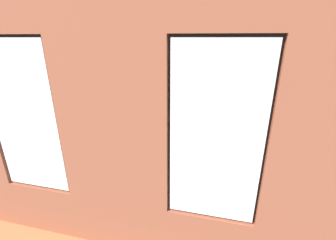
{
  "coord_description": "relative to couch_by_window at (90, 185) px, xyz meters",
  "views": [
    {
      "loc": [
        -1.17,
        5.02,
        2.68
      ],
      "look_at": [
        -0.04,
        0.4,
        0.93
      ],
      "focal_mm": 24.0,
      "sensor_mm": 36.0,
      "label": 1
    }
  ],
  "objects": [
    {
      "name": "ground_plane",
      "position": [
        -0.87,
        -2.24,
        -0.38
      ],
      "size": [
        6.71,
        6.53,
        0.1
      ],
      "primitive_type": "cube",
      "color": "#99663D"
    },
    {
      "name": "brick_wall_with_windows",
      "position": [
        -0.87,
        0.65,
        1.15
      ],
      "size": [
        6.11,
        0.3,
        3.04
      ],
      "color": "#9E5138",
      "rests_on": "ground_plane"
    },
    {
      "name": "white_wall_right",
      "position": [
        2.13,
        -2.04,
        1.19
      ],
      "size": [
        0.1,
        5.53,
        3.04
      ],
      "primitive_type": "cube",
      "color": "silver",
      "rests_on": "ground_plane"
    },
    {
      "name": "couch_by_window",
      "position": [
        0.0,
        0.0,
        0.0
      ],
      "size": [
        1.97,
        0.87,
        0.8
      ],
      "color": "black",
      "rests_on": "ground_plane"
    },
    {
      "name": "couch_left",
      "position": [
        -3.23,
        -1.73,
        0.0
      ],
      "size": [
        0.99,
        1.97,
        0.8
      ],
      "rotation": [
        0.0,
        0.0,
        1.51
      ],
      "color": "black",
      "rests_on": "ground_plane"
    },
    {
      "name": "coffee_table",
      "position": [
        -1.02,
        -2.23,
        0.03
      ],
      "size": [
        1.22,
        0.7,
        0.42
      ],
      "color": "olive",
      "rests_on": "ground_plane"
    },
    {
      "name": "cup_ceramic",
      "position": [
        -1.36,
        -2.35,
        0.13
      ],
      "size": [
        0.07,
        0.07,
        0.08
      ],
      "primitive_type": "cylinder",
      "color": "silver",
      "rests_on": "coffee_table"
    },
    {
      "name": "candle_jar",
      "position": [
        -0.87,
        -2.32,
        0.15
      ],
      "size": [
        0.08,
        0.08,
        0.13
      ],
      "primitive_type": "cylinder",
      "color": "#B7333D",
      "rests_on": "coffee_table"
    },
    {
      "name": "table_plant_small",
      "position": [
        -0.66,
        -2.12,
        0.18
      ],
      "size": [
        0.1,
        0.1,
        0.17
      ],
      "color": "#9E5638",
      "rests_on": "coffee_table"
    },
    {
      "name": "remote_silver",
      "position": [
        -1.02,
        -2.23,
        0.1
      ],
      "size": [
        0.16,
        0.14,
        0.02
      ],
      "primitive_type": "cube",
      "rotation": [
        0.0,
        0.0,
        2.24
      ],
      "color": "#B2B2B7",
      "rests_on": "coffee_table"
    },
    {
      "name": "remote_black",
      "position": [
        -1.11,
        -2.12,
        0.1
      ],
      "size": [
        0.18,
        0.08,
        0.02
      ],
      "primitive_type": "cube",
      "rotation": [
        0.0,
        0.0,
        4.9
      ],
      "color": "black",
      "rests_on": "coffee_table"
    },
    {
      "name": "media_console",
      "position": [
        1.83,
        -2.14,
        -0.1
      ],
      "size": [
        1.27,
        0.42,
        0.45
      ],
      "primitive_type": "cube",
      "color": "black",
      "rests_on": "ground_plane"
    },
    {
      "name": "tv_flatscreen",
      "position": [
        1.83,
        -2.14,
        0.51
      ],
      "size": [
        1.18,
        0.2,
        0.76
      ],
      "color": "black",
      "rests_on": "media_console"
    },
    {
      "name": "papasan_chair",
      "position": [
        -0.94,
        -4.42,
        0.1
      ],
      "size": [
        1.0,
        1.0,
        0.66
      ],
      "color": "olive",
      "rests_on": "ground_plane"
    },
    {
      "name": "potted_plant_by_left_couch",
      "position": [
        -2.83,
        -3.15,
        -0.05
      ],
      "size": [
        0.28,
        0.28,
        0.42
      ],
      "color": "brown",
      "rests_on": "ground_plane"
    },
    {
      "name": "potted_plant_mid_room_small",
      "position": [
        -1.61,
        -2.87,
        -0.03
      ],
      "size": [
        0.32,
        0.32,
        0.47
      ],
      "color": "#9E5638",
      "rests_on": "ground_plane"
    },
    {
      "name": "potted_plant_between_couches",
      "position": [
        -1.44,
        -0.05,
        0.14
      ],
      "size": [
        0.53,
        0.53,
        0.73
      ],
      "color": "#9E5638",
      "rests_on": "ground_plane"
    },
    {
      "name": "potted_plant_near_tv",
      "position": [
        1.28,
        -1.06,
        0.28
      ],
      "size": [
        0.56,
        0.56,
        0.97
      ],
      "color": "#9E5638",
      "rests_on": "ground_plane"
    },
    {
      "name": "potted_plant_corner_far_left",
      "position": [
        -3.38,
        0.1,
        0.4
      ],
      "size": [
        0.7,
        0.7,
        1.13
      ],
      "color": "beige",
      "rests_on": "ground_plane"
    }
  ]
}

